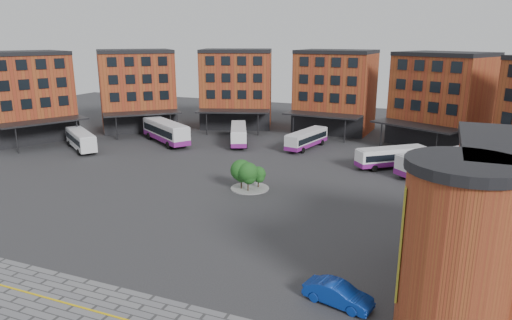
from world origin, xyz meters
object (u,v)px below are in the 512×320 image
at_px(bus_b, 166,131).
at_px(bus_c, 239,134).
at_px(bus_e, 392,157).
at_px(bus_a, 81,139).
at_px(bus_d, 307,139).
at_px(bus_f, 435,162).
at_px(tree_island, 247,174).
at_px(blue_car, 338,294).

relative_size(bus_b, bus_c, 1.14).
bearing_deg(bus_e, bus_a, -119.32).
height_order(bus_d, bus_e, bus_d).
bearing_deg(bus_e, bus_b, -130.87).
distance_m(bus_c, bus_f, 30.60).
bearing_deg(bus_a, bus_b, -12.00).
distance_m(tree_island, bus_d, 22.04).
bearing_deg(bus_b, bus_c, -37.03).
distance_m(bus_a, blue_car, 53.00).
relative_size(bus_a, bus_e, 1.08).
relative_size(bus_b, bus_e, 1.33).
height_order(bus_c, blue_car, bus_c).
height_order(bus_b, bus_c, bus_b).
relative_size(tree_island, bus_c, 0.42).
xyz_separation_m(bus_b, bus_c, (11.27, 3.97, -0.31)).
height_order(bus_e, blue_car, bus_e).
bearing_deg(bus_c, tree_island, -87.88).
bearing_deg(blue_car, bus_d, 32.59).
relative_size(bus_e, blue_car, 1.98).
distance_m(bus_a, bus_f, 51.08).
distance_m(bus_b, bus_d, 22.95).
bearing_deg(bus_e, blue_car, -38.31).
bearing_deg(bus_d, blue_car, -58.65).
distance_m(bus_b, bus_c, 11.95).
bearing_deg(bus_c, bus_e, -36.35).
xyz_separation_m(bus_d, bus_f, (18.83, -7.65, 0.14)).
bearing_deg(blue_car, bus_a, 73.48).
bearing_deg(blue_car, tree_island, 51.50).
distance_m(bus_f, blue_car, 33.53).
distance_m(bus_d, bus_e, 14.90).
bearing_deg(blue_car, bus_f, 5.33).
relative_size(tree_island, bus_a, 0.45).
relative_size(bus_a, blue_car, 2.13).
bearing_deg(bus_c, bus_b, 174.86).
bearing_deg(tree_island, bus_c, 116.69).
distance_m(bus_a, bus_d, 34.82).
bearing_deg(bus_c, bus_a, -172.75).
bearing_deg(blue_car, bus_c, 46.02).
bearing_deg(bus_a, bus_c, -23.35).
xyz_separation_m(bus_b, bus_e, (35.84, -1.15, -0.42)).
bearing_deg(bus_d, bus_b, -154.44).
bearing_deg(tree_island, bus_f, 36.47).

